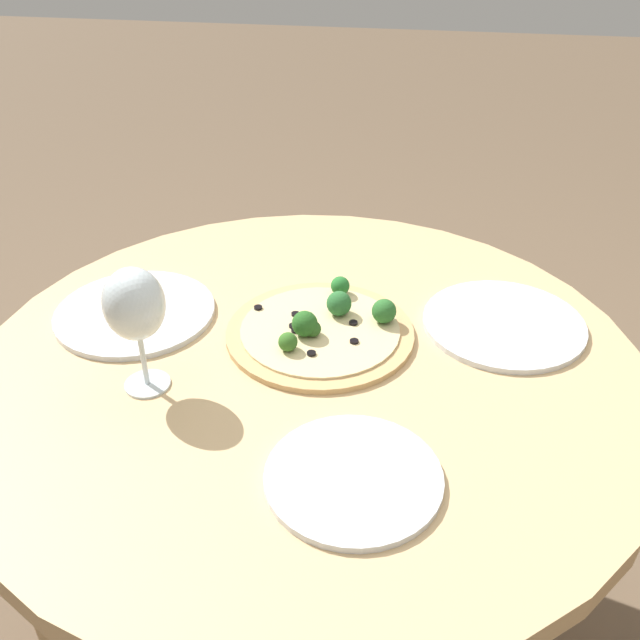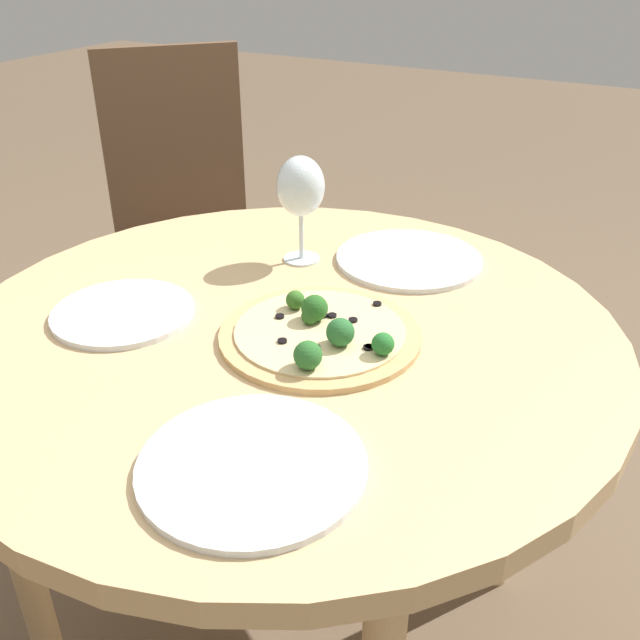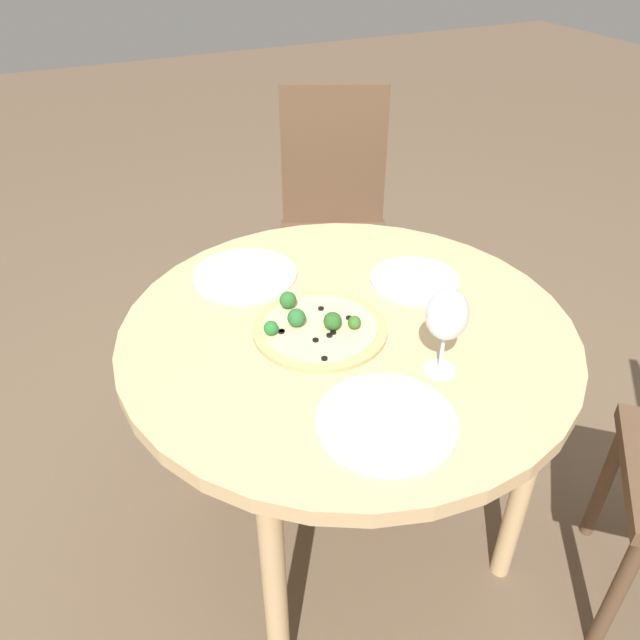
{
  "view_description": "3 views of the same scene",
  "coord_description": "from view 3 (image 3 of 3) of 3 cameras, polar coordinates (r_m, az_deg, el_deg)",
  "views": [
    {
      "loc": [
        0.87,
        0.16,
        1.37
      ],
      "look_at": [
        -0.07,
        0.01,
        0.74
      ],
      "focal_mm": 40.0,
      "sensor_mm": 36.0,
      "label": 1
    },
    {
      "loc": [
        -0.51,
        0.81,
        1.26
      ],
      "look_at": [
        -0.07,
        0.01,
        0.74
      ],
      "focal_mm": 40.0,
      "sensor_mm": 36.0,
      "label": 2
    },
    {
      "loc": [
        -0.54,
        -1.02,
        1.54
      ],
      "look_at": [
        -0.07,
        0.01,
        0.74
      ],
      "focal_mm": 35.0,
      "sensor_mm": 36.0,
      "label": 3
    }
  ],
  "objects": [
    {
      "name": "plate_near",
      "position": [
        1.19,
        6.1,
        -9.21
      ],
      "size": [
        0.27,
        0.27,
        0.01
      ],
      "color": "silver",
      "rests_on": "dining_table"
    },
    {
      "name": "ground_plane",
      "position": [
        1.93,
        1.97,
        -17.89
      ],
      "size": [
        12.0,
        12.0,
        0.0
      ],
      "primitive_type": "plane",
      "color": "brown"
    },
    {
      "name": "plate_side",
      "position": [
        1.61,
        -6.86,
        4.13
      ],
      "size": [
        0.27,
        0.27,
        0.01
      ],
      "color": "silver",
      "rests_on": "dining_table"
    },
    {
      "name": "dining_table",
      "position": [
        1.47,
        2.47,
        -2.7
      ],
      "size": [
        1.04,
        1.04,
        0.71
      ],
      "color": "tan",
      "rests_on": "ground_plane"
    },
    {
      "name": "wine_glass",
      "position": [
        1.24,
        11.54,
        0.35
      ],
      "size": [
        0.09,
        0.09,
        0.19
      ],
      "color": "silver",
      "rests_on": "dining_table"
    },
    {
      "name": "chair_2",
      "position": [
        2.31,
        1.28,
        9.09
      ],
      "size": [
        0.53,
        0.53,
        0.98
      ],
      "rotation": [
        0.0,
        0.0,
        -0.42
      ],
      "color": "brown",
      "rests_on": "ground_plane"
    },
    {
      "name": "pizza",
      "position": [
        1.4,
        -0.22,
        -0.56
      ],
      "size": [
        0.3,
        0.3,
        0.06
      ],
      "color": "tan",
      "rests_on": "dining_table"
    },
    {
      "name": "plate_far",
      "position": [
        1.6,
        8.65,
        3.67
      ],
      "size": [
        0.22,
        0.22,
        0.01
      ],
      "color": "silver",
      "rests_on": "dining_table"
    }
  ]
}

